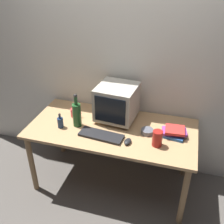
{
  "coord_description": "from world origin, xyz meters",
  "views": [
    {
      "loc": [
        0.61,
        -2.07,
        2.2
      ],
      "look_at": [
        0.0,
        0.0,
        0.91
      ],
      "focal_mm": 42.28,
      "sensor_mm": 36.0,
      "label": 1
    }
  ],
  "objects_px": {
    "keyboard": "(101,135)",
    "mug": "(75,112)",
    "cd_spindle": "(147,131)",
    "computer_mouse": "(128,141)",
    "crt_monitor": "(117,102)",
    "bottle_tall": "(77,114)",
    "bottle_short": "(60,122)",
    "metal_canister": "(157,138)",
    "book_stack": "(174,132)"
  },
  "relations": [
    {
      "from": "computer_mouse",
      "to": "mug",
      "type": "distance_m",
      "value": 0.71
    },
    {
      "from": "computer_mouse",
      "to": "cd_spindle",
      "type": "xyz_separation_m",
      "value": [
        0.14,
        0.21,
        0.0
      ]
    },
    {
      "from": "keyboard",
      "to": "bottle_short",
      "type": "height_order",
      "value": "bottle_short"
    },
    {
      "from": "bottle_tall",
      "to": "mug",
      "type": "bearing_deg",
      "value": 121.76
    },
    {
      "from": "crt_monitor",
      "to": "mug",
      "type": "distance_m",
      "value": 0.47
    },
    {
      "from": "keyboard",
      "to": "mug",
      "type": "relative_size",
      "value": 3.5
    },
    {
      "from": "mug",
      "to": "crt_monitor",
      "type": "bearing_deg",
      "value": 10.29
    },
    {
      "from": "computer_mouse",
      "to": "cd_spindle",
      "type": "distance_m",
      "value": 0.25
    },
    {
      "from": "bottle_short",
      "to": "cd_spindle",
      "type": "relative_size",
      "value": 1.32
    },
    {
      "from": "book_stack",
      "to": "cd_spindle",
      "type": "distance_m",
      "value": 0.25
    },
    {
      "from": "crt_monitor",
      "to": "computer_mouse",
      "type": "xyz_separation_m",
      "value": [
        0.21,
        -0.38,
        -0.17
      ]
    },
    {
      "from": "bottle_tall",
      "to": "cd_spindle",
      "type": "height_order",
      "value": "bottle_tall"
    },
    {
      "from": "cd_spindle",
      "to": "crt_monitor",
      "type": "bearing_deg",
      "value": 154.08
    },
    {
      "from": "bottle_short",
      "to": "book_stack",
      "type": "height_order",
      "value": "bottle_short"
    },
    {
      "from": "crt_monitor",
      "to": "bottle_short",
      "type": "height_order",
      "value": "crt_monitor"
    },
    {
      "from": "crt_monitor",
      "to": "cd_spindle",
      "type": "distance_m",
      "value": 0.43
    },
    {
      "from": "keyboard",
      "to": "book_stack",
      "type": "xyz_separation_m",
      "value": [
        0.66,
        0.21,
        0.03
      ]
    },
    {
      "from": "computer_mouse",
      "to": "crt_monitor",
      "type": "bearing_deg",
      "value": 125.65
    },
    {
      "from": "crt_monitor",
      "to": "book_stack",
      "type": "bearing_deg",
      "value": -12.87
    },
    {
      "from": "mug",
      "to": "cd_spindle",
      "type": "height_order",
      "value": "mug"
    },
    {
      "from": "crt_monitor",
      "to": "bottle_tall",
      "type": "relative_size",
      "value": 1.19
    },
    {
      "from": "bottle_tall",
      "to": "metal_canister",
      "type": "relative_size",
      "value": 2.33
    },
    {
      "from": "mug",
      "to": "cd_spindle",
      "type": "xyz_separation_m",
      "value": [
        0.79,
        -0.09,
        -0.02
      ]
    },
    {
      "from": "mug",
      "to": "metal_canister",
      "type": "xyz_separation_m",
      "value": [
        0.9,
        -0.25,
        0.03
      ]
    },
    {
      "from": "bottle_short",
      "to": "crt_monitor",
      "type": "bearing_deg",
      "value": 32.23
    },
    {
      "from": "crt_monitor",
      "to": "metal_canister",
      "type": "bearing_deg",
      "value": -35.55
    },
    {
      "from": "bottle_tall",
      "to": "book_stack",
      "type": "bearing_deg",
      "value": 5.75
    },
    {
      "from": "metal_canister",
      "to": "computer_mouse",
      "type": "bearing_deg",
      "value": -170.2
    },
    {
      "from": "crt_monitor",
      "to": "keyboard",
      "type": "height_order",
      "value": "crt_monitor"
    },
    {
      "from": "crt_monitor",
      "to": "metal_canister",
      "type": "relative_size",
      "value": 2.78
    },
    {
      "from": "bottle_tall",
      "to": "metal_canister",
      "type": "distance_m",
      "value": 0.82
    },
    {
      "from": "mug",
      "to": "computer_mouse",
      "type": "bearing_deg",
      "value": -24.71
    },
    {
      "from": "computer_mouse",
      "to": "cd_spindle",
      "type": "relative_size",
      "value": 0.83
    },
    {
      "from": "bottle_tall",
      "to": "book_stack",
      "type": "relative_size",
      "value": 1.43
    },
    {
      "from": "bottle_short",
      "to": "metal_canister",
      "type": "bearing_deg",
      "value": -1.35
    },
    {
      "from": "crt_monitor",
      "to": "bottle_short",
      "type": "distance_m",
      "value": 0.6
    },
    {
      "from": "book_stack",
      "to": "mug",
      "type": "xyz_separation_m",
      "value": [
        -1.04,
        0.06,
        0.01
      ]
    },
    {
      "from": "bottle_tall",
      "to": "bottle_short",
      "type": "xyz_separation_m",
      "value": [
        -0.15,
        -0.08,
        -0.07
      ]
    },
    {
      "from": "bottle_tall",
      "to": "keyboard",
      "type": "bearing_deg",
      "value": -21.74
    },
    {
      "from": "mug",
      "to": "metal_canister",
      "type": "relative_size",
      "value": 0.8
    },
    {
      "from": "keyboard",
      "to": "cd_spindle",
      "type": "relative_size",
      "value": 3.5
    },
    {
      "from": "computer_mouse",
      "to": "book_stack",
      "type": "relative_size",
      "value": 0.41
    },
    {
      "from": "metal_canister",
      "to": "bottle_short",
      "type": "bearing_deg",
      "value": 178.65
    },
    {
      "from": "book_stack",
      "to": "cd_spindle",
      "type": "height_order",
      "value": "book_stack"
    },
    {
      "from": "keyboard",
      "to": "mug",
      "type": "distance_m",
      "value": 0.47
    },
    {
      "from": "keyboard",
      "to": "bottle_short",
      "type": "bearing_deg",
      "value": -179.33
    },
    {
      "from": "cd_spindle",
      "to": "keyboard",
      "type": "bearing_deg",
      "value": -156.7
    },
    {
      "from": "crt_monitor",
      "to": "book_stack",
      "type": "distance_m",
      "value": 0.64
    },
    {
      "from": "keyboard",
      "to": "bottle_tall",
      "type": "xyz_separation_m",
      "value": [
        -0.29,
        0.11,
        0.12
      ]
    },
    {
      "from": "crt_monitor",
      "to": "bottle_short",
      "type": "xyz_separation_m",
      "value": [
        -0.49,
        -0.31,
        -0.13
      ]
    }
  ]
}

